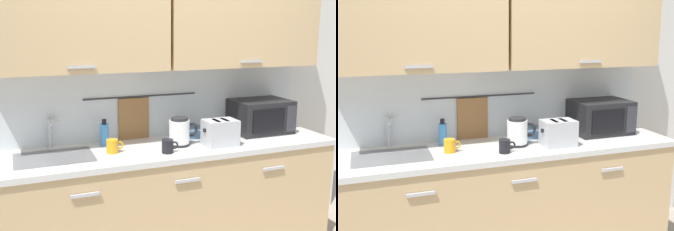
# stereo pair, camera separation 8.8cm
# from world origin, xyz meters

# --- Properties ---
(counter_unit) EXTENTS (2.53, 0.64, 0.90)m
(counter_unit) POSITION_xyz_m (-0.01, 0.30, 0.46)
(counter_unit) COLOR tan
(counter_unit) RESTS_ON ground
(back_wall_assembly) EXTENTS (3.70, 0.41, 2.50)m
(back_wall_assembly) POSITION_xyz_m (-0.00, 0.53, 1.52)
(back_wall_assembly) COLOR silver
(back_wall_assembly) RESTS_ON ground
(sink_faucet) EXTENTS (0.09, 0.17, 0.22)m
(sink_faucet) POSITION_xyz_m (-0.83, 0.53, 1.04)
(sink_faucet) COLOR #B2B5BA
(sink_faucet) RESTS_ON counter_unit
(microwave) EXTENTS (0.46, 0.35, 0.27)m
(microwave) POSITION_xyz_m (0.83, 0.41, 1.04)
(microwave) COLOR black
(microwave) RESTS_ON counter_unit
(electric_kettle) EXTENTS (0.23, 0.16, 0.21)m
(electric_kettle) POSITION_xyz_m (0.06, 0.28, 1.00)
(electric_kettle) COLOR black
(electric_kettle) RESTS_ON counter_unit
(dish_soap_bottle) EXTENTS (0.06, 0.06, 0.20)m
(dish_soap_bottle) POSITION_xyz_m (-0.45, 0.48, 0.99)
(dish_soap_bottle) COLOR #3F8CD8
(dish_soap_bottle) RESTS_ON counter_unit
(mug_near_sink) EXTENTS (0.12, 0.08, 0.09)m
(mug_near_sink) POSITION_xyz_m (-0.44, 0.27, 0.95)
(mug_near_sink) COLOR orange
(mug_near_sink) RESTS_ON counter_unit
(mixing_bowl) EXTENTS (0.21, 0.21, 0.08)m
(mixing_bowl) POSITION_xyz_m (0.25, 0.47, 0.94)
(mixing_bowl) COLOR #4C7093
(mixing_bowl) RESTS_ON counter_unit
(toaster) EXTENTS (0.26, 0.17, 0.19)m
(toaster) POSITION_xyz_m (0.34, 0.18, 1.00)
(toaster) COLOR #B7BABF
(toaster) RESTS_ON counter_unit
(mug_by_kettle) EXTENTS (0.12, 0.08, 0.09)m
(mug_by_kettle) POSITION_xyz_m (-0.08, 0.14, 0.95)
(mug_by_kettle) COLOR black
(mug_by_kettle) RESTS_ON counter_unit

